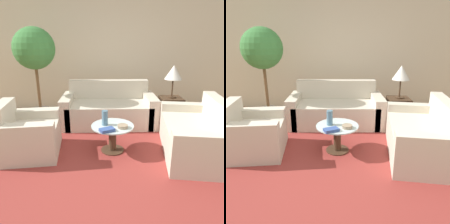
# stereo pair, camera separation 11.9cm
# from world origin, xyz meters

# --- Properties ---
(ground_plane) EXTENTS (14.00, 14.00, 0.00)m
(ground_plane) POSITION_xyz_m (0.00, 0.00, 0.00)
(ground_plane) COLOR #8E603D
(wall_back) EXTENTS (10.00, 0.06, 2.60)m
(wall_back) POSITION_xyz_m (0.00, 3.02, 1.30)
(wall_back) COLOR beige
(wall_back) RESTS_ON ground_plane
(rug) EXTENTS (3.47, 3.26, 0.01)m
(rug) POSITION_xyz_m (0.07, 0.66, 0.00)
(rug) COLOR maroon
(rug) RESTS_ON ground_plane
(sofa_main) EXTENTS (1.84, 0.90, 0.84)m
(sofa_main) POSITION_xyz_m (0.04, 1.87, 0.28)
(sofa_main) COLOR beige
(sofa_main) RESTS_ON ground_plane
(armchair) EXTENTS (0.91, 0.93, 0.80)m
(armchair) POSITION_xyz_m (-1.22, 0.63, 0.28)
(armchair) COLOR beige
(armchair) RESTS_ON ground_plane
(loveseat) EXTENTS (1.07, 1.60, 0.82)m
(loveseat) POSITION_xyz_m (1.36, 0.57, 0.28)
(loveseat) COLOR beige
(loveseat) RESTS_ON ground_plane
(coffee_table) EXTENTS (0.64, 0.64, 0.42)m
(coffee_table) POSITION_xyz_m (0.07, 0.66, 0.27)
(coffee_table) COLOR #422D1E
(coffee_table) RESTS_ON ground_plane
(side_table) EXTENTS (0.42, 0.42, 0.53)m
(side_table) POSITION_xyz_m (1.30, 1.84, 0.27)
(side_table) COLOR #422D1E
(side_table) RESTS_ON ground_plane
(table_lamp) EXTENTS (0.34, 0.34, 0.64)m
(table_lamp) POSITION_xyz_m (1.30, 1.84, 1.02)
(table_lamp) COLOR #422D1E
(table_lamp) RESTS_ON side_table
(potted_plant) EXTENTS (0.78, 0.78, 1.88)m
(potted_plant) POSITION_xyz_m (-1.35, 1.91, 1.36)
(potted_plant) COLOR #3D3833
(potted_plant) RESTS_ON ground_plane
(vase) EXTENTS (0.09, 0.09, 0.23)m
(vase) POSITION_xyz_m (-0.04, 0.69, 0.54)
(vase) COLOR slate
(vase) RESTS_ON coffee_table
(bowl) EXTENTS (0.15, 0.15, 0.05)m
(bowl) POSITION_xyz_m (0.22, 0.56, 0.45)
(bowl) COLOR gray
(bowl) RESTS_ON coffee_table
(book_stack) EXTENTS (0.24, 0.20, 0.04)m
(book_stack) POSITION_xyz_m (-0.01, 0.45, 0.44)
(book_stack) COLOR #334C8C
(book_stack) RESTS_ON coffee_table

